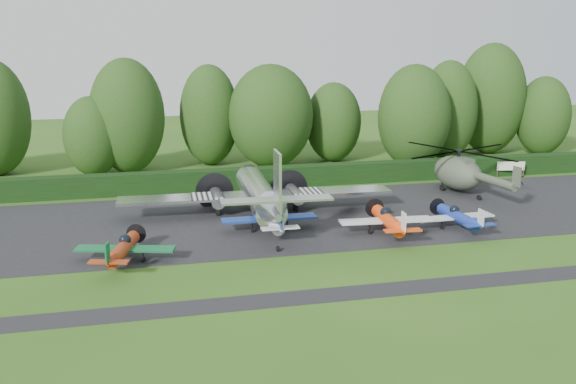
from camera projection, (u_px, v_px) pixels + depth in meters
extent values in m
plane|color=#285016|center=(306.00, 260.00, 42.52)|extent=(160.00, 160.00, 0.00)
cube|color=black|center=(275.00, 219.00, 51.97)|extent=(70.00, 18.00, 0.01)
cube|color=black|center=(332.00, 295.00, 36.84)|extent=(70.00, 2.00, 0.00)
cube|color=black|center=(252.00, 188.00, 62.38)|extent=(90.00, 1.60, 2.00)
cylinder|color=silver|center=(259.00, 194.00, 51.93)|extent=(2.36, 12.32, 2.36)
cone|color=silver|center=(245.00, 176.00, 58.46)|extent=(2.36, 1.54, 2.36)
cone|color=silver|center=(278.00, 212.00, 44.82)|extent=(2.36, 3.08, 2.36)
sphere|color=black|center=(247.00, 173.00, 57.41)|extent=(1.54, 1.54, 1.54)
cube|color=silver|center=(257.00, 195.00, 52.98)|extent=(22.59, 2.46, 0.23)
cube|color=white|center=(207.00, 196.00, 52.05)|extent=(2.67, 2.57, 0.05)
cube|color=white|center=(305.00, 191.00, 53.85)|extent=(2.67, 2.57, 0.05)
cylinder|color=silver|center=(216.00, 198.00, 52.91)|extent=(1.13, 3.29, 1.13)
cylinder|color=silver|center=(294.00, 194.00, 54.34)|extent=(1.13, 3.29, 1.13)
cylinder|color=black|center=(213.00, 192.00, 55.09)|extent=(3.29, 0.03, 3.29)
cylinder|color=black|center=(288.00, 188.00, 56.53)|extent=(3.29, 0.03, 3.29)
cube|color=silver|center=(281.00, 199.00, 43.77)|extent=(7.70, 1.44, 0.14)
cube|color=silver|center=(282.00, 180.00, 43.13)|extent=(0.18, 2.26, 3.90)
cylinder|color=black|center=(217.00, 213.00, 52.79)|extent=(0.26, 0.92, 0.92)
cylinder|color=black|center=(295.00, 208.00, 54.22)|extent=(0.26, 0.92, 0.92)
cylinder|color=black|center=(282.00, 249.00, 44.20)|extent=(0.18, 0.45, 0.45)
cylinder|color=#962D0D|center=(123.00, 249.00, 41.59)|extent=(0.89, 5.12, 0.89)
sphere|color=black|center=(123.00, 240.00, 42.02)|extent=(0.78, 0.78, 0.78)
cube|color=#0D592D|center=(123.00, 249.00, 42.06)|extent=(6.52, 1.21, 0.13)
cube|color=#962D0D|center=(122.00, 261.00, 38.63)|extent=(2.42, 0.65, 0.09)
cube|color=#0D592D|center=(121.00, 252.00, 38.39)|extent=(0.09, 0.74, 1.21)
cylinder|color=black|center=(124.00, 234.00, 44.71)|extent=(1.40, 0.02, 1.40)
cylinder|color=black|center=(105.00, 261.00, 41.79)|extent=(0.13, 0.41, 0.41)
cylinder|color=black|center=(143.00, 259.00, 42.32)|extent=(0.13, 0.41, 0.41)
cylinder|color=black|center=(124.00, 250.00, 44.09)|extent=(0.11, 0.37, 0.37)
cylinder|color=silver|center=(271.00, 218.00, 48.12)|extent=(0.99, 5.70, 0.99)
sphere|color=black|center=(269.00, 210.00, 48.59)|extent=(0.87, 0.87, 0.87)
cube|color=navy|center=(269.00, 218.00, 48.64)|extent=(7.25, 1.35, 0.14)
cube|color=silver|center=(280.00, 228.00, 44.82)|extent=(2.69, 0.72, 0.10)
cube|color=navy|center=(281.00, 219.00, 44.56)|extent=(0.10, 0.83, 1.35)
cylinder|color=black|center=(261.00, 206.00, 51.59)|extent=(1.55, 0.02, 1.55)
cylinder|color=black|center=(252.00, 230.00, 48.34)|extent=(0.14, 0.46, 0.46)
cylinder|color=black|center=(287.00, 228.00, 48.93)|extent=(0.14, 0.46, 0.46)
cylinder|color=black|center=(264.00, 221.00, 50.90)|extent=(0.12, 0.41, 0.41)
cylinder|color=#F3420E|center=(388.00, 220.00, 47.64)|extent=(0.97, 5.56, 0.97)
sphere|color=black|center=(385.00, 212.00, 48.11)|extent=(0.85, 0.85, 0.85)
cube|color=silver|center=(386.00, 220.00, 48.16)|extent=(7.07, 1.31, 0.14)
cube|color=#F3420E|center=(406.00, 230.00, 44.43)|extent=(2.63, 0.71, 0.10)
cube|color=silver|center=(407.00, 221.00, 44.17)|extent=(0.10, 0.81, 1.31)
cylinder|color=black|center=(371.00, 208.00, 51.03)|extent=(1.52, 0.02, 1.52)
cylinder|color=black|center=(370.00, 232.00, 47.86)|extent=(0.14, 0.44, 0.44)
cylinder|color=black|center=(402.00, 230.00, 48.44)|extent=(0.14, 0.44, 0.44)
cylinder|color=black|center=(375.00, 223.00, 50.35)|extent=(0.12, 0.40, 0.40)
cylinder|color=navy|center=(458.00, 217.00, 48.96)|extent=(0.87, 4.97, 0.87)
sphere|color=black|center=(455.00, 210.00, 49.38)|extent=(0.76, 0.76, 0.76)
cube|color=silver|center=(455.00, 217.00, 49.42)|extent=(6.32, 1.17, 0.13)
cube|color=navy|center=(478.00, 225.00, 46.09)|extent=(2.35, 0.63, 0.09)
cube|color=silver|center=(479.00, 218.00, 45.86)|extent=(0.09, 0.72, 1.17)
cylinder|color=black|center=(439.00, 206.00, 52.00)|extent=(1.35, 0.02, 1.35)
cylinder|color=black|center=(441.00, 227.00, 49.16)|extent=(0.13, 0.40, 0.40)
cylinder|color=black|center=(469.00, 225.00, 49.68)|extent=(0.13, 0.40, 0.40)
cylinder|color=black|center=(443.00, 219.00, 51.39)|extent=(0.11, 0.36, 0.36)
ellipsoid|color=#3C4535|center=(458.00, 173.00, 60.28)|extent=(3.28, 6.02, 3.15)
cylinder|color=#3C4535|center=(484.00, 180.00, 55.73)|extent=(0.74, 6.31, 0.74)
cube|color=#3C4535|center=(505.00, 178.00, 52.42)|extent=(0.13, 0.95, 1.68)
cylinder|color=black|center=(459.00, 156.00, 59.90)|extent=(0.32, 0.32, 0.84)
cylinder|color=black|center=(459.00, 151.00, 59.79)|extent=(0.74, 0.74, 0.26)
cylinder|color=black|center=(459.00, 151.00, 59.79)|extent=(12.63, 12.63, 0.06)
cube|color=#3C4535|center=(463.00, 162.00, 59.20)|extent=(0.95, 2.10, 0.74)
ellipsoid|color=black|center=(449.00, 168.00, 61.85)|extent=(2.00, 2.00, 1.80)
cylinder|color=black|center=(442.00, 188.00, 61.23)|extent=(0.19, 0.59, 0.59)
cylinder|color=black|center=(462.00, 186.00, 61.69)|extent=(0.19, 0.59, 0.59)
cylinder|color=black|center=(474.00, 198.00, 57.49)|extent=(0.17, 0.51, 0.51)
cylinder|color=#3F3326|center=(499.00, 173.00, 66.70)|extent=(0.11, 0.11, 1.10)
cylinder|color=#3F3326|center=(522.00, 171.00, 67.30)|extent=(0.11, 0.11, 1.10)
cube|color=silver|center=(511.00, 166.00, 66.85)|extent=(2.92, 0.07, 0.91)
cylinder|color=black|center=(541.00, 142.00, 79.34)|extent=(0.70, 0.70, 3.15)
ellipsoid|color=#1B3711|center=(543.00, 116.00, 78.56)|extent=(6.54, 6.54, 9.64)
cylinder|color=black|center=(271.00, 150.00, 71.96)|extent=(0.70, 0.70, 3.75)
ellipsoid|color=#1B3711|center=(271.00, 116.00, 71.04)|extent=(9.42, 9.42, 11.45)
cylinder|color=black|center=(333.00, 148.00, 75.32)|extent=(0.70, 0.70, 3.01)
ellipsoid|color=#1B3711|center=(333.00, 122.00, 74.58)|extent=(6.48, 6.48, 9.20)
cylinder|color=black|center=(446.00, 144.00, 75.97)|extent=(0.70, 0.70, 3.82)
ellipsoid|color=#1B3711|center=(448.00, 111.00, 75.02)|extent=(6.74, 6.74, 11.68)
cylinder|color=black|center=(210.00, 149.00, 73.06)|extent=(0.70, 0.70, 3.72)
ellipsoid|color=#1B3711|center=(209.00, 115.00, 72.15)|extent=(6.63, 6.63, 11.36)
cylinder|color=black|center=(129.00, 154.00, 68.99)|extent=(0.70, 0.70, 4.00)
ellipsoid|color=#1B3711|center=(127.00, 116.00, 68.00)|extent=(7.89, 7.89, 12.22)
cylinder|color=black|center=(95.00, 163.00, 67.51)|extent=(0.70, 0.70, 2.75)
ellipsoid|color=#1B3711|center=(93.00, 136.00, 66.83)|extent=(6.04, 6.04, 8.41)
cylinder|color=black|center=(412.00, 151.00, 71.75)|extent=(0.70, 0.70, 3.74)
ellipsoid|color=#1B3711|center=(414.00, 116.00, 70.83)|extent=(8.00, 8.00, 11.44)
cylinder|color=black|center=(488.00, 135.00, 80.22)|extent=(0.70, 0.70, 4.45)
ellipsoid|color=#1B3711|center=(491.00, 99.00, 79.12)|extent=(8.44, 8.44, 13.59)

